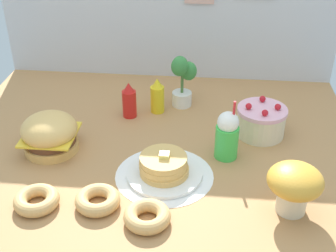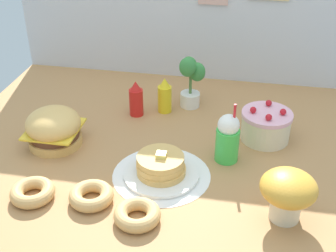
# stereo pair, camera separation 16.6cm
# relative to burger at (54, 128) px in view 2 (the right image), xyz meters

# --- Properties ---
(ground_plane) EXTENTS (2.13, 2.08, 0.02)m
(ground_plane) POSITION_rel_burger_xyz_m (0.50, -0.09, -0.11)
(ground_plane) COLOR #B27F4C
(doily_mat) EXTENTS (0.46, 0.46, 0.00)m
(doily_mat) POSITION_rel_burger_xyz_m (0.59, -0.16, -0.09)
(doily_mat) COLOR white
(doily_mat) RESTS_ON ground_plane
(burger) EXTENTS (0.28, 0.28, 0.20)m
(burger) POSITION_rel_burger_xyz_m (0.00, 0.00, 0.00)
(burger) COLOR #DBA859
(burger) RESTS_ON ground_plane
(pancake_stack) EXTENTS (0.36, 0.36, 0.12)m
(pancake_stack) POSITION_rel_burger_xyz_m (0.59, -0.16, -0.05)
(pancake_stack) COLOR white
(pancake_stack) RESTS_ON doily_mat
(layer_cake) EXTENTS (0.26, 0.26, 0.19)m
(layer_cake) POSITION_rel_burger_xyz_m (1.06, 0.25, -0.01)
(layer_cake) COLOR beige
(layer_cake) RESTS_ON ground_plane
(ketchup_bottle) EXTENTS (0.08, 0.08, 0.21)m
(ketchup_bottle) POSITION_rel_burger_xyz_m (0.34, 0.38, 0.00)
(ketchup_bottle) COLOR red
(ketchup_bottle) RESTS_ON ground_plane
(mustard_bottle) EXTENTS (0.08, 0.08, 0.21)m
(mustard_bottle) POSITION_rel_burger_xyz_m (0.49, 0.44, 0.00)
(mustard_bottle) COLOR yellow
(mustard_bottle) RESTS_ON ground_plane
(cream_soda_cup) EXTENTS (0.12, 0.12, 0.31)m
(cream_soda_cup) POSITION_rel_burger_xyz_m (0.88, 0.03, 0.03)
(cream_soda_cup) COLOR green
(cream_soda_cup) RESTS_ON ground_plane
(donut_pink_glaze) EXTENTS (0.19, 0.19, 0.06)m
(donut_pink_glaze) POSITION_rel_burger_xyz_m (0.07, -0.42, -0.06)
(donut_pink_glaze) COLOR tan
(donut_pink_glaze) RESTS_ON ground_plane
(donut_chocolate) EXTENTS (0.19, 0.19, 0.06)m
(donut_chocolate) POSITION_rel_burger_xyz_m (0.33, -0.39, -0.06)
(donut_chocolate) COLOR tan
(donut_chocolate) RESTS_ON ground_plane
(donut_vanilla) EXTENTS (0.19, 0.19, 0.06)m
(donut_vanilla) POSITION_rel_burger_xyz_m (0.55, -0.47, -0.06)
(donut_vanilla) COLOR tan
(donut_vanilla) RESTS_ON ground_plane
(potted_plant) EXTENTS (0.15, 0.13, 0.32)m
(potted_plant) POSITION_rel_burger_xyz_m (0.62, 0.54, 0.08)
(potted_plant) COLOR white
(potted_plant) RESTS_ON ground_plane
(mushroom_stool) EXTENTS (0.23, 0.23, 0.22)m
(mushroom_stool) POSITION_rel_burger_xyz_m (1.14, -0.34, 0.04)
(mushroom_stool) COLOR beige
(mushroom_stool) RESTS_ON ground_plane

